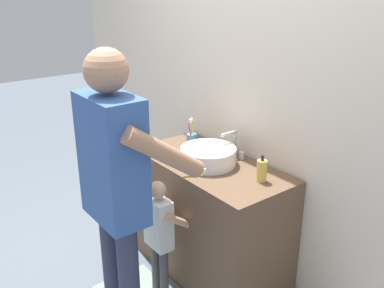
{
  "coord_description": "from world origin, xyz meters",
  "views": [
    {
      "loc": [
        1.96,
        -1.34,
        1.96
      ],
      "look_at": [
        0.0,
        0.15,
        1.0
      ],
      "focal_mm": 40.4,
      "sensor_mm": 36.0,
      "label": 1
    }
  ],
  "objects": [
    {
      "name": "ground_plane",
      "position": [
        0.0,
        0.0,
        0.0
      ],
      "size": [
        14.0,
        14.0,
        0.0
      ],
      "primitive_type": "plane",
      "color": "slate"
    },
    {
      "name": "sink_basin",
      "position": [
        0.0,
        0.28,
        0.89
      ],
      "size": [
        0.36,
        0.36,
        0.11
      ],
      "color": "white",
      "rests_on": "vanity_cabinet"
    },
    {
      "name": "soap_bottle",
      "position": [
        0.38,
        0.37,
        0.9
      ],
      "size": [
        0.06,
        0.06,
        0.16
      ],
      "color": "gold",
      "rests_on": "vanity_cabinet"
    },
    {
      "name": "child_toddler",
      "position": [
        0.0,
        -0.1,
        0.49
      ],
      "size": [
        0.25,
        0.25,
        0.82
      ],
      "color": "#47474C",
      "rests_on": "ground"
    },
    {
      "name": "toothbrush_cup",
      "position": [
        -0.31,
        0.38,
        0.89
      ],
      "size": [
        0.07,
        0.07,
        0.21
      ],
      "color": "#4C8EB2",
      "rests_on": "vanity_cabinet"
    },
    {
      "name": "adult_parent",
      "position": [
        0.12,
        -0.43,
        1.0
      ],
      "size": [
        0.51,
        0.54,
        1.66
      ],
      "color": "#2D334C",
      "rests_on": "ground"
    },
    {
      "name": "back_wall",
      "position": [
        0.0,
        0.62,
        1.35
      ],
      "size": [
        4.4,
        0.08,
        2.7
      ],
      "color": "beige",
      "rests_on": "ground"
    },
    {
      "name": "vanity_cabinet",
      "position": [
        0.0,
        0.3,
        0.42
      ],
      "size": [
        1.1,
        0.54,
        0.84
      ],
      "primitive_type": "cube",
      "color": "brown",
      "rests_on": "ground"
    },
    {
      "name": "faucet",
      "position": [
        0.0,
        0.5,
        0.92
      ],
      "size": [
        0.18,
        0.14,
        0.18
      ],
      "color": "#B7BABF",
      "rests_on": "vanity_cabinet"
    }
  ]
}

